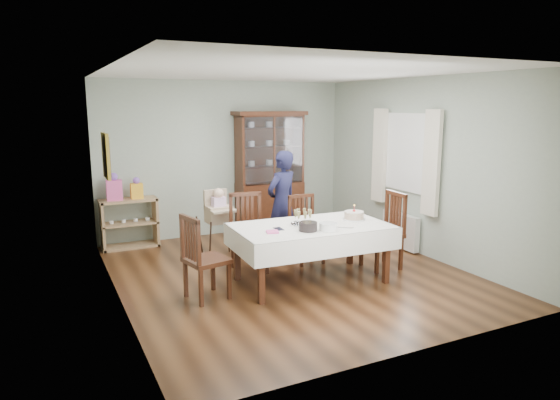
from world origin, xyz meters
TOP-DOWN VIEW (x-y plane):
  - floor at (0.00, 0.00)m, footprint 5.00×5.00m
  - room_shell at (0.00, 0.53)m, footprint 5.00×5.00m
  - dining_table at (0.10, -0.41)m, footprint 2.05×1.24m
  - china_cabinet at (0.75, 2.26)m, footprint 1.30×0.48m
  - sideboard at (-1.75, 2.28)m, footprint 0.90×0.38m
  - picture_frame at (-2.22, 0.80)m, footprint 0.04×0.48m
  - window at (2.22, 0.30)m, footprint 0.04×1.02m
  - curtain_left at (2.16, -0.32)m, footprint 0.07×0.30m
  - curtain_right at (2.16, 0.92)m, footprint 0.07×0.30m
  - radiator at (2.16, 0.30)m, footprint 0.10×0.80m
  - chair_far_left at (-0.45, 0.37)m, footprint 0.55×0.55m
  - chair_far_right at (0.46, 0.36)m, footprint 0.45×0.45m
  - chair_end_left at (-1.32, -0.37)m, footprint 0.55×0.55m
  - chair_end_right at (1.30, -0.36)m, footprint 0.51×0.51m
  - woman at (0.32, 0.90)m, footprint 0.69×0.58m
  - high_chair at (-0.65, 1.05)m, footprint 0.49×0.49m
  - champagne_tray at (0.02, -0.34)m, footprint 0.32×0.32m
  - birthday_cake at (0.78, -0.39)m, footprint 0.30×0.30m
  - plate_stack_dark at (-0.08, -0.64)m, footprint 0.26×0.26m
  - plate_stack_white at (0.16, -0.74)m, footprint 0.26×0.26m
  - napkin_stack at (-0.51, -0.53)m, footprint 0.18×0.18m
  - cutlery at (-0.41, -0.43)m, footprint 0.13×0.18m
  - cake_knife at (0.40, -0.72)m, footprint 0.21×0.16m
  - gift_bag_pink at (-1.96, 2.26)m, footprint 0.25×0.16m
  - gift_bag_orange at (-1.61, 2.26)m, footprint 0.19×0.14m

SIDE VIEW (x-z plane):
  - floor at x=0.00m, z-range 0.00..0.00m
  - chair_far_right at x=0.46m, z-range -0.20..0.78m
  - radiator at x=2.16m, z-range 0.02..0.57m
  - chair_end_left at x=-1.32m, z-range -0.21..0.82m
  - chair_far_left at x=-0.45m, z-range -0.22..0.86m
  - chair_end_right at x=1.30m, z-range -0.22..0.86m
  - dining_table at x=0.10m, z-range 0.00..0.76m
  - sideboard at x=-1.75m, z-range 0.00..0.80m
  - high_chair at x=-0.65m, z-range -0.12..0.96m
  - cake_knife at x=0.40m, z-range 0.76..0.77m
  - cutlery at x=-0.41m, z-range 0.76..0.77m
  - napkin_stack at x=-0.51m, z-range 0.76..0.78m
  - woman at x=0.32m, z-range 0.00..1.61m
  - plate_stack_white at x=0.16m, z-range 0.76..0.85m
  - plate_stack_dark at x=-0.08m, z-range 0.76..0.87m
  - birthday_cake at x=0.78m, z-range 0.71..0.92m
  - champagne_tray at x=0.02m, z-range 0.72..0.92m
  - gift_bag_orange at x=-1.61m, z-range 0.78..1.13m
  - gift_bag_pink at x=-1.96m, z-range 0.77..1.22m
  - china_cabinet at x=0.75m, z-range 0.04..2.21m
  - curtain_left at x=2.16m, z-range 0.67..2.23m
  - curtain_right at x=2.16m, z-range 0.67..2.23m
  - window at x=2.22m, z-range 0.94..2.16m
  - picture_frame at x=-2.22m, z-range 1.36..1.94m
  - room_shell at x=0.00m, z-range -0.80..4.20m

